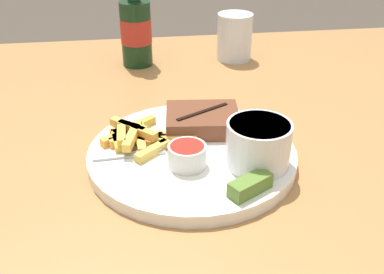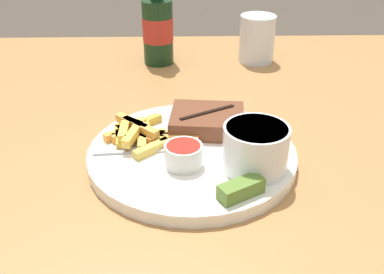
# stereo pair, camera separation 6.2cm
# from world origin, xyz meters

# --- Properties ---
(dining_table) EXTENTS (1.32, 1.16, 0.73)m
(dining_table) POSITION_xyz_m (0.00, 0.00, 0.66)
(dining_table) COLOR #A87542
(dining_table) RESTS_ON ground_plane
(dinner_plate) EXTENTS (0.29, 0.29, 0.02)m
(dinner_plate) POSITION_xyz_m (0.00, 0.00, 0.74)
(dinner_plate) COLOR white
(dinner_plate) RESTS_ON dining_table
(steak_portion) EXTENTS (0.12, 0.10, 0.03)m
(steak_portion) POSITION_xyz_m (0.02, 0.06, 0.76)
(steak_portion) COLOR brown
(steak_portion) RESTS_ON dinner_plate
(fries_pile) EXTENTS (0.14, 0.12, 0.02)m
(fries_pile) POSITION_xyz_m (-0.08, 0.03, 0.75)
(fries_pile) COLOR #EABB44
(fries_pile) RESTS_ON dinner_plate
(coleslaw_cup) EXTENTS (0.09, 0.09, 0.06)m
(coleslaw_cup) POSITION_xyz_m (0.08, -0.05, 0.78)
(coleslaw_cup) COLOR white
(coleslaw_cup) RESTS_ON dinner_plate
(dipping_sauce_cup) EXTENTS (0.05, 0.05, 0.03)m
(dipping_sauce_cup) POSITION_xyz_m (-0.01, -0.04, 0.76)
(dipping_sauce_cup) COLOR silver
(dipping_sauce_cup) RESTS_ON dinner_plate
(pickle_spear) EXTENTS (0.06, 0.05, 0.02)m
(pickle_spear) POSITION_xyz_m (0.06, -0.11, 0.76)
(pickle_spear) COLOR #567A2D
(pickle_spear) RESTS_ON dinner_plate
(fork_utensil) EXTENTS (0.13, 0.02, 0.00)m
(fork_utensil) POSITION_xyz_m (-0.08, -0.00, 0.75)
(fork_utensil) COLOR #B7B7BC
(fork_utensil) RESTS_ON dinner_plate
(beer_bottle) EXTENTS (0.06, 0.06, 0.22)m
(beer_bottle) POSITION_xyz_m (-0.06, 0.40, 0.81)
(beer_bottle) COLOR #143319
(beer_bottle) RESTS_ON dining_table
(drinking_glass) EXTENTS (0.08, 0.08, 0.10)m
(drinking_glass) POSITION_xyz_m (0.15, 0.40, 0.78)
(drinking_glass) COLOR silver
(drinking_glass) RESTS_ON dining_table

